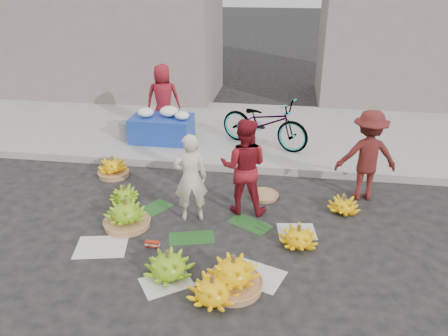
# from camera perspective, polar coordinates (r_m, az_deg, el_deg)

# --- Properties ---
(ground) EXTENTS (80.00, 80.00, 0.00)m
(ground) POSITION_cam_1_polar(r_m,az_deg,el_deg) (6.53, -3.02, -8.23)
(ground) COLOR black
(ground) RESTS_ON ground
(curb) EXTENTS (40.00, 0.25, 0.15)m
(curb) POSITION_cam_1_polar(r_m,az_deg,el_deg) (8.40, -0.10, 0.29)
(curb) COLOR #989590
(curb) RESTS_ON ground
(sidewalk) EXTENTS (40.00, 4.00, 0.12)m
(sidewalk) POSITION_cam_1_polar(r_m,az_deg,el_deg) (10.34, 1.65, 4.98)
(sidewalk) COLOR #989590
(sidewalk) RESTS_ON ground
(building_left) EXTENTS (6.00, 3.00, 4.00)m
(building_left) POSITION_cam_1_polar(r_m,az_deg,el_deg) (13.66, -14.35, 17.49)
(building_left) COLOR gray
(building_left) RESTS_ON sidewalk
(building_right) EXTENTS (5.00, 3.00, 5.00)m
(building_right) POSITION_cam_1_polar(r_m,az_deg,el_deg) (13.53, 24.13, 18.27)
(building_right) COLOR gray
(building_right) RESTS_ON sidewalk
(newspaper_scatter) EXTENTS (3.20, 1.80, 0.00)m
(newspaper_scatter) POSITION_cam_1_polar(r_m,az_deg,el_deg) (5.89, -4.57, -12.39)
(newspaper_scatter) COLOR silver
(newspaper_scatter) RESTS_ON ground
(banana_leaves) EXTENTS (2.00, 1.00, 0.00)m
(banana_leaves) POSITION_cam_1_polar(r_m,az_deg,el_deg) (6.71, -3.53, -7.21)
(banana_leaves) COLOR #174717
(banana_leaves) RESTS_ON ground
(banana_bunch_0) EXTENTS (0.69, 0.69, 0.46)m
(banana_bunch_0) POSITION_cam_1_polar(r_m,az_deg,el_deg) (6.70, -12.65, -5.91)
(banana_bunch_0) COLOR #9E6B42
(banana_bunch_0) RESTS_ON ground
(banana_bunch_1) EXTENTS (0.73, 0.73, 0.38)m
(banana_bunch_1) POSITION_cam_1_polar(r_m,az_deg,el_deg) (5.62, -7.32, -12.45)
(banana_bunch_1) COLOR #5F9D16
(banana_bunch_1) RESTS_ON ground
(banana_bunch_2) EXTENTS (0.70, 0.70, 0.48)m
(banana_bunch_2) POSITION_cam_1_polar(r_m,az_deg,el_deg) (5.38, 1.22, -13.68)
(banana_bunch_2) COLOR #9E6B42
(banana_bunch_2) RESTS_ON ground
(banana_bunch_3) EXTENTS (0.74, 0.74, 0.36)m
(banana_bunch_3) POSITION_cam_1_polar(r_m,az_deg,el_deg) (5.23, -1.53, -15.66)
(banana_bunch_3) COLOR yellow
(banana_bunch_3) RESTS_ON ground
(banana_bunch_4) EXTENTS (0.69, 0.69, 0.33)m
(banana_bunch_4) POSITION_cam_1_polar(r_m,az_deg,el_deg) (6.22, 9.72, -8.87)
(banana_bunch_4) COLOR yellow
(banana_bunch_4) RESTS_ON ground
(banana_bunch_5) EXTENTS (0.58, 0.58, 0.30)m
(banana_bunch_5) POSITION_cam_1_polar(r_m,az_deg,el_deg) (7.19, 15.37, -4.69)
(banana_bunch_5) COLOR yellow
(banana_bunch_5) RESTS_ON ground
(banana_bunch_6) EXTENTS (0.56, 0.56, 0.29)m
(banana_bunch_6) POSITION_cam_1_polar(r_m,az_deg,el_deg) (7.44, -12.87, -3.40)
(banana_bunch_6) COLOR #5F9D16
(banana_bunch_6) RESTS_ON ground
(banana_bunch_7) EXTENTS (0.56, 0.56, 0.40)m
(banana_bunch_7) POSITION_cam_1_polar(r_m,az_deg,el_deg) (8.36, -14.29, 0.02)
(banana_bunch_7) COLOR #9E6B42
(banana_bunch_7) RESTS_ON ground
(basket_spare) EXTENTS (0.61, 0.61, 0.05)m
(basket_spare) POSITION_cam_1_polar(r_m,az_deg,el_deg) (7.45, 5.22, -3.62)
(basket_spare) COLOR #9E6B42
(basket_spare) RESTS_ON ground
(incense_stack) EXTENTS (0.21, 0.08, 0.08)m
(incense_stack) POSITION_cam_1_polar(r_m,az_deg,el_deg) (6.24, -9.34, -9.78)
(incense_stack) COLOR #A92112
(incense_stack) RESTS_ON ground
(vendor_cream) EXTENTS (0.58, 0.47, 1.39)m
(vendor_cream) POSITION_cam_1_polar(r_m,az_deg,el_deg) (6.52, -4.40, -1.32)
(vendor_cream) COLOR beige
(vendor_cream) RESTS_ON ground
(vendor_red) EXTENTS (0.76, 0.60, 1.54)m
(vendor_red) POSITION_cam_1_polar(r_m,az_deg,el_deg) (6.70, 2.61, 0.17)
(vendor_red) COLOR maroon
(vendor_red) RESTS_ON ground
(man_striped) EXTENTS (1.04, 0.67, 1.53)m
(man_striped) POSITION_cam_1_polar(r_m,az_deg,el_deg) (7.47, 18.19, 1.53)
(man_striped) COLOR maroon
(man_striped) RESTS_ON ground
(flower_table) EXTENTS (1.29, 0.81, 0.75)m
(flower_table) POSITION_cam_1_polar(r_m,az_deg,el_deg) (9.52, -8.07, 5.33)
(flower_table) COLOR #173497
(flower_table) RESTS_ON sidewalk
(grey_bucket) EXTENTS (0.34, 0.34, 0.39)m
(grey_bucket) POSITION_cam_1_polar(r_m,az_deg,el_deg) (9.77, -12.54, 4.79)
(grey_bucket) COLOR gray
(grey_bucket) RESTS_ON sidewalk
(flower_vendor) EXTENTS (0.83, 0.62, 1.53)m
(flower_vendor) POSITION_cam_1_polar(r_m,az_deg,el_deg) (9.96, -7.93, 8.98)
(flower_vendor) COLOR maroon
(flower_vendor) RESTS_ON sidewalk
(bicycle) EXTENTS (1.39, 2.06, 1.03)m
(bicycle) POSITION_cam_1_polar(r_m,az_deg,el_deg) (9.11, 5.30, 5.94)
(bicycle) COLOR gray
(bicycle) RESTS_ON sidewalk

